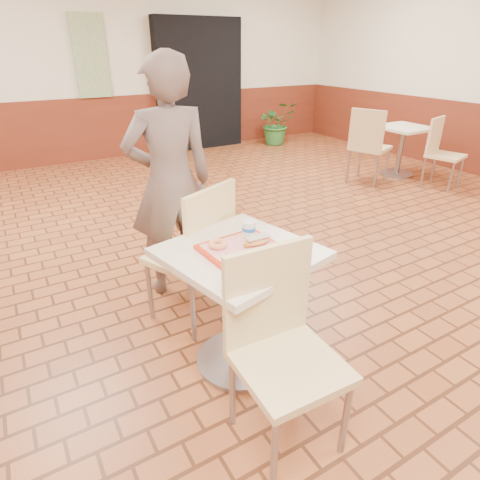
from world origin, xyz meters
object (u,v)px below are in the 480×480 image
ring_donut (218,244)px  main_table (240,290)px  long_john_donut (257,241)px  paper_cup (249,229)px  chair_main_back (197,249)px  chair_main_front (280,341)px  second_table (402,143)px  chair_second_front (441,149)px  potted_plant (276,123)px  serving_tray (240,248)px  customer (170,183)px  chair_second_left (368,143)px

ring_donut → main_table: bearing=-26.0°
long_john_donut → paper_cup: size_ratio=1.74×
chair_main_back → main_table: bearing=68.6°
chair_main_front → long_john_donut: size_ratio=5.95×
paper_cup → chair_main_front: bearing=-107.0°
chair_main_front → second_table: bearing=35.9°
ring_donut → chair_second_front: bearing=20.4°
main_table → potted_plant: potted_plant is taller
second_table → chair_second_front: 0.62m
serving_tray → second_table: 4.63m
long_john_donut → serving_tray: bearing=159.6°
main_table → chair_main_front: 0.50m
chair_main_back → long_john_donut: chair_main_back is taller
chair_main_back → paper_cup: chair_main_back is taller
second_table → customer: bearing=-163.2°
main_table → long_john_donut: bearing=-20.4°
customer → chair_second_left: customer is taller
long_john_donut → second_table: bearing=29.6°
chair_main_back → customer: size_ratio=0.57×
paper_cup → second_table: bearing=28.6°
main_table → customer: (0.01, 1.00, 0.35)m
customer → chair_main_back: bearing=94.6°
chair_main_back → serving_tray: 0.56m
chair_main_front → chair_second_left: (3.38, 2.67, 0.02)m
customer → potted_plant: customer is taller
customer → ring_donut: 0.95m
potted_plant → long_john_donut: bearing=-126.3°
customer → chair_main_front: bearing=94.9°
second_table → potted_plant: bearing=98.4°
serving_tray → ring_donut: bearing=154.0°
chair_second_left → chair_main_back: bearing=95.1°
serving_tray → chair_second_left: chair_second_left is taller
chair_main_front → ring_donut: 0.61m
chair_main_front → chair_main_back: 1.01m
long_john_donut → paper_cup: bearing=83.4°
chair_main_back → chair_second_left: 3.73m
chair_main_back → customer: bearing=-117.4°
paper_cup → chair_second_front: (3.96, 1.53, -0.34)m
ring_donut → second_table: bearing=27.6°
long_john_donut → chair_second_left: (3.22, 2.21, -0.26)m
long_john_donut → potted_plant: (3.58, 4.87, -0.42)m
ring_donut → long_john_donut: size_ratio=0.62×
chair_main_back → chair_second_left: size_ratio=0.99×
customer → paper_cup: (0.09, -0.93, -0.03)m
paper_cup → second_table: 4.51m
long_john_donut → chair_second_front: size_ratio=0.18×
chair_main_front → main_table: bearing=83.9°
customer → chair_second_front: (4.06, 0.60, -0.37)m
main_table → long_john_donut: (0.09, -0.03, 0.30)m
ring_donut → second_table: 4.70m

